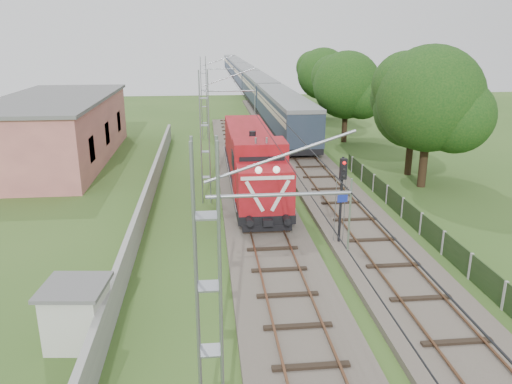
{
  "coord_description": "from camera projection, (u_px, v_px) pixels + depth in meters",
  "views": [
    {
      "loc": [
        -2.96,
        -17.58,
        9.91
      ],
      "look_at": [
        -0.46,
        6.77,
        2.2
      ],
      "focal_mm": 35.0,
      "sensor_mm": 36.0,
      "label": 1
    }
  ],
  "objects": [
    {
      "name": "ground",
      "position": [
        285.0,
        294.0,
        19.95
      ],
      "size": [
        140.0,
        140.0,
        0.0
      ],
      "primitive_type": "plane",
      "color": "#34541F",
      "rests_on": "ground"
    },
    {
      "name": "track_main",
      "position": [
        264.0,
        227.0,
        26.54
      ],
      "size": [
        4.2,
        70.0,
        0.45
      ],
      "color": "#6B6054",
      "rests_on": "ground"
    },
    {
      "name": "track_side",
      "position": [
        308.0,
        164.0,
        39.36
      ],
      "size": [
        4.2,
        80.0,
        0.45
      ],
      "color": "#6B6054",
      "rests_on": "ground"
    },
    {
      "name": "catenary",
      "position": [
        206.0,
        138.0,
        29.83
      ],
      "size": [
        3.31,
        70.0,
        8.0
      ],
      "color": "gray",
      "rests_on": "ground"
    },
    {
      "name": "boundary_wall",
      "position": [
        149.0,
        192.0,
        30.48
      ],
      "size": [
        0.25,
        40.0,
        1.5
      ],
      "primitive_type": "cube",
      "color": "#9E9E99",
      "rests_on": "ground"
    },
    {
      "name": "station_building",
      "position": [
        57.0,
        129.0,
        40.47
      ],
      "size": [
        8.4,
        20.4,
        5.22
      ],
      "color": "#D87D74",
      "rests_on": "ground"
    },
    {
      "name": "fence",
      "position": [
        443.0,
        243.0,
        23.4
      ],
      "size": [
        0.12,
        32.0,
        1.2
      ],
      "color": "black",
      "rests_on": "ground"
    },
    {
      "name": "locomotive",
      "position": [
        252.0,
        159.0,
        32.49
      ],
      "size": [
        2.94,
        16.77,
        4.26
      ],
      "color": "black",
      "rests_on": "ground"
    },
    {
      "name": "coach_rake",
      "position": [
        245.0,
        75.0,
        95.4
      ],
      "size": [
        3.15,
        117.77,
        3.64
      ],
      "color": "black",
      "rests_on": "ground"
    },
    {
      "name": "signal_post",
      "position": [
        342.0,
        187.0,
        23.43
      ],
      "size": [
        0.5,
        0.39,
        4.53
      ],
      "color": "black",
      "rests_on": "ground"
    },
    {
      "name": "relay_hut",
      "position": [
        77.0,
        314.0,
        16.56
      ],
      "size": [
        2.27,
        2.27,
        2.13
      ],
      "color": "beige",
      "rests_on": "ground"
    },
    {
      "name": "tree_a",
      "position": [
        431.0,
        100.0,
        32.43
      ],
      "size": [
        7.27,
        6.93,
        9.43
      ],
      "color": "#322314",
      "rests_on": "ground"
    },
    {
      "name": "tree_b",
      "position": [
        415.0,
        109.0,
        35.71
      ],
      "size": [
        5.97,
        5.69,
        7.74
      ],
      "color": "#322314",
      "rests_on": "ground"
    },
    {
      "name": "tree_c",
      "position": [
        348.0,
        86.0,
        46.9
      ],
      "size": [
        6.63,
        6.32,
        8.6
      ],
      "color": "#322314",
      "rests_on": "ground"
    },
    {
      "name": "tree_d",
      "position": [
        323.0,
        74.0,
        61.21
      ],
      "size": [
        6.58,
        6.26,
        8.53
      ],
      "color": "#322314",
      "rests_on": "ground"
    }
  ]
}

